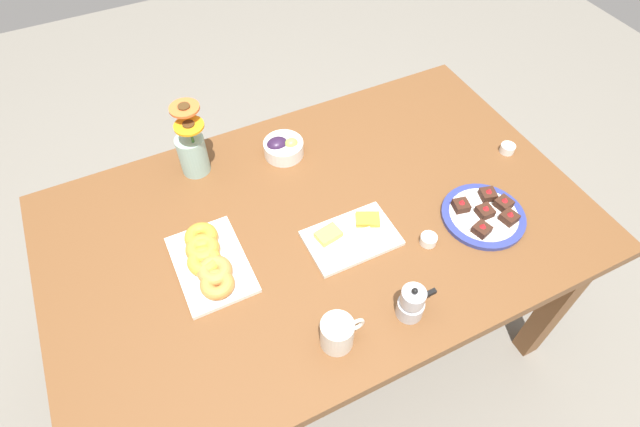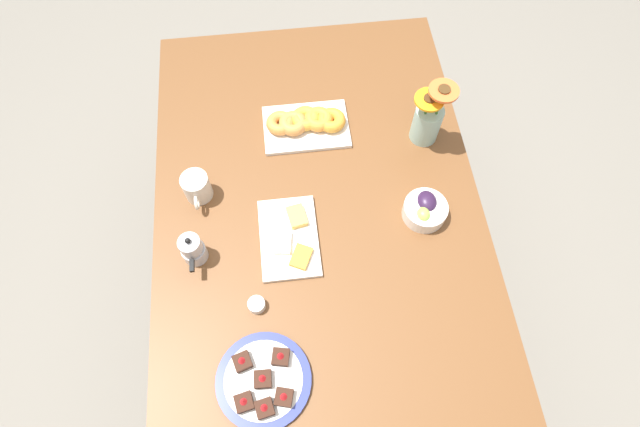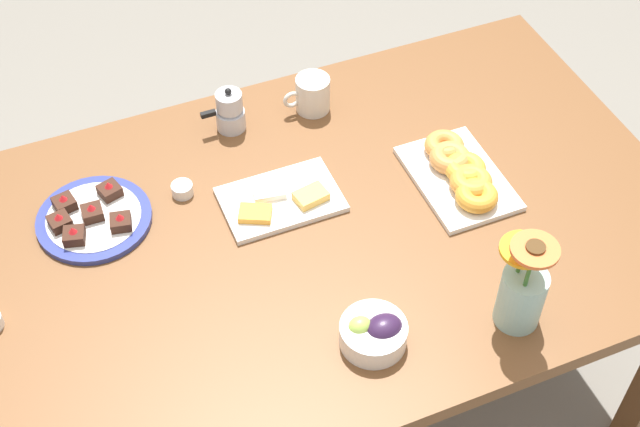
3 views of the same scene
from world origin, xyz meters
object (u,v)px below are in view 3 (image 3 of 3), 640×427
(coffee_mug, at_px, (312,94))
(grape_bowl, at_px, (374,333))
(cheese_platter, at_px, (281,200))
(flower_vase, at_px, (522,292))
(dessert_plate, at_px, (93,218))
(moka_pot, at_px, (230,112))
(croissant_platter, at_px, (460,173))
(dining_table, at_px, (320,251))
(jam_cup_honey, at_px, (182,189))

(coffee_mug, distance_m, grape_bowl, 0.69)
(cheese_platter, distance_m, flower_vase, 0.57)
(dessert_plate, distance_m, flower_vase, 0.92)
(coffee_mug, distance_m, dessert_plate, 0.60)
(grape_bowl, distance_m, moka_pot, 0.69)
(coffee_mug, height_order, dessert_plate, coffee_mug)
(cheese_platter, relative_size, croissant_platter, 0.91)
(dining_table, height_order, moka_pot, moka_pot)
(dining_table, relative_size, jam_cup_honey, 33.33)
(dessert_plate, bearing_deg, dining_table, 156.13)
(grape_bowl, relative_size, flower_vase, 0.53)
(coffee_mug, height_order, moka_pot, moka_pot)
(jam_cup_honey, distance_m, flower_vase, 0.77)
(dining_table, height_order, flower_vase, flower_vase)
(moka_pot, bearing_deg, grape_bowl, 94.93)
(croissant_platter, relative_size, flower_vase, 1.16)
(dining_table, distance_m, moka_pot, 0.40)
(grape_bowl, distance_m, flower_vase, 0.29)
(grape_bowl, bearing_deg, dining_table, -93.20)
(grape_bowl, xyz_separation_m, jam_cup_honey, (0.23, -0.52, -0.01))
(dining_table, height_order, dessert_plate, dessert_plate)
(coffee_mug, height_order, flower_vase, flower_vase)
(dining_table, xyz_separation_m, cheese_platter, (0.05, -0.10, 0.10))
(croissant_platter, height_order, dessert_plate, same)
(coffee_mug, xyz_separation_m, croissant_platter, (-0.22, 0.35, -0.02))
(flower_vase, bearing_deg, jam_cup_honey, -48.44)
(dining_table, relative_size, coffee_mug, 13.52)
(grape_bowl, relative_size, cheese_platter, 0.51)
(dining_table, bearing_deg, cheese_platter, -60.45)
(coffee_mug, bearing_deg, cheese_platter, 55.45)
(dining_table, bearing_deg, flower_vase, 125.41)
(jam_cup_honey, height_order, dessert_plate, dessert_plate)
(croissant_platter, bearing_deg, dessert_plate, -13.70)
(grape_bowl, distance_m, croissant_platter, 0.48)
(coffee_mug, distance_m, moka_pot, 0.21)
(dining_table, distance_m, grape_bowl, 0.34)
(grape_bowl, relative_size, jam_cup_honey, 2.74)
(grape_bowl, xyz_separation_m, moka_pot, (0.06, -0.69, 0.02))
(croissant_platter, xyz_separation_m, moka_pot, (0.42, -0.37, 0.02))
(cheese_platter, relative_size, dessert_plate, 1.04)
(croissant_platter, bearing_deg, moka_pot, -41.04)
(cheese_platter, xyz_separation_m, flower_vase, (-0.32, 0.47, 0.07))
(croissant_platter, distance_m, dessert_plate, 0.82)
(dining_table, distance_m, cheese_platter, 0.15)
(dining_table, xyz_separation_m, croissant_platter, (-0.34, -0.01, 0.11))
(dessert_plate, xyz_separation_m, moka_pot, (-0.37, -0.17, 0.04))
(dessert_plate, bearing_deg, coffee_mug, -164.42)
(croissant_platter, bearing_deg, flower_vase, 78.07)
(flower_vase, bearing_deg, dining_table, -54.59)
(dessert_plate, bearing_deg, jam_cup_honey, -178.36)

